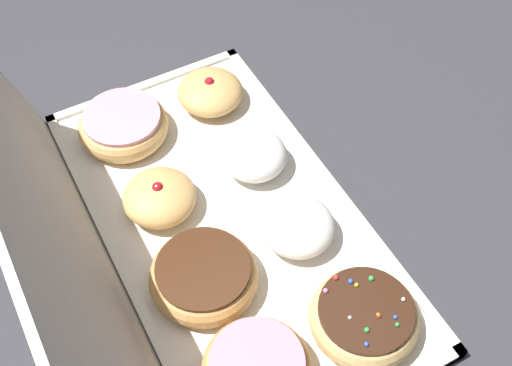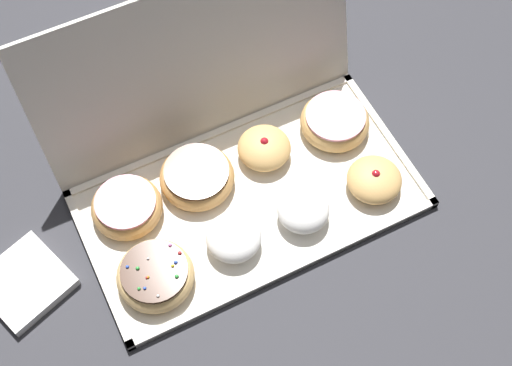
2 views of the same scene
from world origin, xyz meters
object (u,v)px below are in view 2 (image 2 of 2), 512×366
at_px(donut_box, 250,200).
at_px(napkin_stack, 25,282).
at_px(powdered_filled_donut_1, 234,237).
at_px(jelly_filled_donut_6, 264,148).
at_px(powdered_filled_donut_2, 303,210).
at_px(jelly_filled_donut_3, 374,180).
at_px(sprinkle_donut_0, 155,275).
at_px(chocolate_frosted_donut_5, 197,177).
at_px(pink_frosted_donut_7, 335,121).
at_px(pink_frosted_donut_4, 127,207).

xyz_separation_m(donut_box, napkin_stack, (-0.37, 0.02, 0.00)).
distance_m(powdered_filled_donut_1, jelly_filled_donut_6, 0.17).
xyz_separation_m(jelly_filled_donut_6, napkin_stack, (-0.43, -0.04, -0.02)).
height_order(powdered_filled_donut_2, jelly_filled_donut_3, powdered_filled_donut_2).
bearing_deg(jelly_filled_donut_3, powdered_filled_donut_1, 178.19).
height_order(sprinkle_donut_0, chocolate_frosted_donut_5, sprinkle_donut_0).
bearing_deg(chocolate_frosted_donut_5, pink_frosted_donut_7, -1.14).
distance_m(donut_box, powdered_filled_donut_1, 0.09).
bearing_deg(jelly_filled_donut_3, powdered_filled_donut_2, 179.30).
relative_size(sprinkle_donut_0, jelly_filled_donut_6, 1.33).
distance_m(pink_frosted_donut_4, chocolate_frosted_donut_5, 0.12).
relative_size(powdered_filled_donut_2, jelly_filled_donut_3, 0.93).
xyz_separation_m(donut_box, powdered_filled_donut_2, (0.06, -0.07, 0.03)).
bearing_deg(jelly_filled_donut_3, napkin_stack, 170.69).
xyz_separation_m(jelly_filled_donut_3, napkin_stack, (-0.56, 0.09, -0.02)).
relative_size(donut_box, jelly_filled_donut_3, 6.00).
bearing_deg(sprinkle_donut_0, pink_frosted_donut_4, 88.20).
bearing_deg(powdered_filled_donut_1, pink_frosted_donut_7, 25.78).
xyz_separation_m(powdered_filled_donut_2, pink_frosted_donut_7, (0.13, 0.13, -0.00)).
bearing_deg(jelly_filled_donut_6, donut_box, -132.10).
height_order(donut_box, jelly_filled_donut_6, jelly_filled_donut_6).
height_order(jelly_filled_donut_3, jelly_filled_donut_6, jelly_filled_donut_6).
bearing_deg(powdered_filled_donut_1, jelly_filled_donut_3, -1.81).
relative_size(powdered_filled_donut_1, pink_frosted_donut_4, 0.76).
distance_m(jelly_filled_donut_3, jelly_filled_donut_6, 0.19).
xyz_separation_m(chocolate_frosted_donut_5, napkin_stack, (-0.31, -0.04, -0.02)).
xyz_separation_m(powdered_filled_donut_1, napkin_stack, (-0.31, 0.08, -0.02)).
bearing_deg(pink_frosted_donut_4, napkin_stack, -167.99).
xyz_separation_m(powdered_filled_donut_1, powdered_filled_donut_2, (0.12, -0.01, 0.00)).
distance_m(donut_box, powdered_filled_donut_2, 0.09).
height_order(powdered_filled_donut_1, pink_frosted_donut_4, powdered_filled_donut_1).
bearing_deg(napkin_stack, chocolate_frosted_donut_5, 7.47).
relative_size(sprinkle_donut_0, pink_frosted_donut_7, 1.00).
height_order(jelly_filled_donut_6, napkin_stack, jelly_filled_donut_6).
bearing_deg(jelly_filled_donut_3, pink_frosted_donut_4, 160.73).
relative_size(jelly_filled_donut_3, napkin_stack, 0.76).
distance_m(jelly_filled_donut_3, pink_frosted_donut_4, 0.40).
distance_m(sprinkle_donut_0, jelly_filled_donut_6, 0.28).
height_order(pink_frosted_donut_4, napkin_stack, pink_frosted_donut_4).
xyz_separation_m(pink_frosted_donut_4, jelly_filled_donut_6, (0.24, 0.00, 0.00)).
distance_m(sprinkle_donut_0, napkin_stack, 0.20).
xyz_separation_m(chocolate_frosted_donut_5, jelly_filled_donut_6, (0.12, 0.00, 0.00)).
xyz_separation_m(powdered_filled_donut_1, pink_frosted_donut_4, (-0.13, 0.12, -0.00)).
xyz_separation_m(sprinkle_donut_0, jelly_filled_donut_3, (0.38, -0.00, -0.00)).
relative_size(jelly_filled_donut_3, jelly_filled_donut_6, 1.01).
bearing_deg(powdered_filled_donut_2, chocolate_frosted_donut_5, 133.62).
xyz_separation_m(pink_frosted_donut_4, chocolate_frosted_donut_5, (0.12, 0.00, -0.00)).
bearing_deg(pink_frosted_donut_7, jelly_filled_donut_6, 177.78).
distance_m(donut_box, chocolate_frosted_donut_5, 0.09).
bearing_deg(pink_frosted_donut_4, jelly_filled_donut_3, -19.27).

